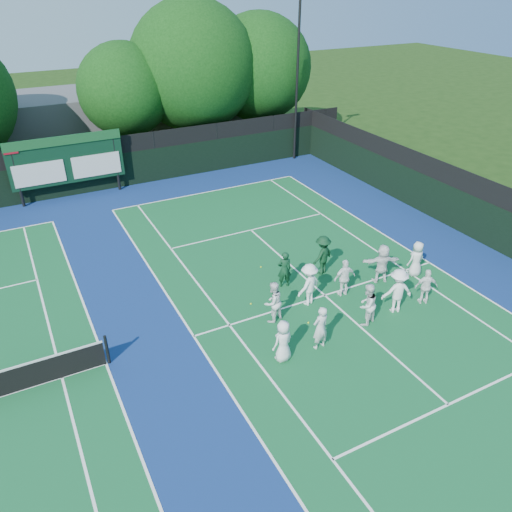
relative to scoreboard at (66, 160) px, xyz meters
name	(u,v)px	position (x,y,z in m)	size (l,w,h in m)	color
ground	(340,309)	(7.01, -15.59, -2.19)	(120.00, 120.00, 0.00)	#1B370F
court_apron	(180,341)	(1.01, -14.59, -2.19)	(34.00, 32.00, 0.01)	navy
near_court	(325,295)	(7.01, -14.59, -2.18)	(11.05, 23.85, 0.01)	#12592C
back_fence	(87,170)	(1.01, 0.41, -0.83)	(34.00, 0.08, 3.00)	black
divider_fence_right	(493,219)	(16.01, -14.59, -0.83)	(0.08, 32.00, 3.00)	black
scoreboard	(66,160)	(0.00, 0.00, 0.00)	(6.00, 0.21, 3.55)	black
clubhouse	(120,118)	(5.01, 8.41, -0.19)	(18.00, 6.00, 4.00)	#58585D
light_pole_right	(298,60)	(14.51, 0.11, 4.11)	(1.20, 0.30, 10.12)	black
tree_c	(127,92)	(4.66, 3.99, 2.42)	(5.65, 5.65, 7.59)	black
tree_d	(195,69)	(9.20, 3.99, 3.41)	(8.14, 8.14, 9.88)	black
tree_e	(260,70)	(13.94, 3.99, 3.02)	(7.09, 7.09, 8.94)	black
tennis_ball_0	(308,323)	(5.48, -15.80, -2.16)	(0.07, 0.07, 0.07)	#CEEB1B
tennis_ball_2	(396,297)	(9.39, -15.98, -2.16)	(0.07, 0.07, 0.07)	#CEEB1B
tennis_ball_3	(251,304)	(4.16, -13.79, -2.16)	(0.07, 0.07, 0.07)	#CEEB1B
tennis_ball_4	(261,267)	(5.78, -11.56, -2.16)	(0.07, 0.07, 0.07)	#CEEB1B
player_front_0	(283,341)	(3.70, -17.02, -1.44)	(0.74, 0.48, 1.51)	white
player_front_1	(320,328)	(5.09, -17.06, -1.37)	(0.60, 0.39, 1.64)	silver
player_front_2	(367,305)	(7.29, -16.72, -1.37)	(0.80, 0.62, 1.64)	white
player_front_3	(397,291)	(8.75, -16.62, -1.30)	(1.15, 0.66, 1.78)	white
player_front_4	(426,287)	(10.09, -16.73, -1.46)	(0.86, 0.36, 1.47)	white
player_back_0	(273,302)	(4.42, -15.03, -1.39)	(0.78, 0.61, 1.60)	white
player_back_1	(309,284)	(6.14, -14.72, -1.34)	(1.10, 0.63, 1.71)	white
player_back_2	(345,278)	(7.68, -14.86, -1.41)	(0.92, 0.38, 1.57)	white
player_back_3	(382,263)	(9.62, -14.73, -1.36)	(1.54, 0.49, 1.66)	white
player_back_4	(416,259)	(11.20, -15.02, -1.42)	(0.75, 0.49, 1.54)	white
coach_left	(284,269)	(5.94, -13.25, -1.41)	(0.57, 0.37, 1.56)	#0F371E
coach_right	(322,255)	(7.83, -13.11, -1.33)	(1.12, 0.64, 1.73)	#0D331A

